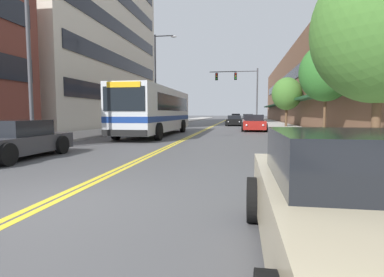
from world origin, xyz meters
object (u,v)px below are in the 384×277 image
Objects in this scene: street_lamp_left_far at (158,74)px; car_black_moving_lead at (234,121)px; car_dark_grey_parked_left_far at (14,141)px; car_charcoal_moving_third at (236,117)px; car_white_parked_right_far at (250,121)px; city_bus at (156,109)px; car_navy_moving_second at (234,120)px; street_tree_right_mid at (326,73)px; car_red_parked_right_mid at (254,123)px; street_lamp_left_near at (34,20)px; car_beige_parked_right_foreground at (357,210)px; traffic_signal_mast at (241,85)px; street_tree_right_far at (287,94)px; street_tree_right_near at (381,29)px; fire_hydrant at (321,142)px; car_silver_parked_right_end at (248,119)px; car_champagne_parked_left_near at (174,121)px.

car_black_moving_lead is at bearing 45.32° from street_lamp_left_far.
car_charcoal_moving_third is at bearing 82.58° from car_dark_grey_parked_left_far.
car_white_parked_right_far is 1.00× the size of car_charcoal_moving_third.
city_bus is 24.18m from car_navy_moving_second.
street_tree_right_mid is (13.18, -10.57, -1.51)m from street_lamp_left_far.
street_lamp_left_near is (-9.35, -15.29, 4.62)m from car_red_parked_right_mid.
traffic_signal_mast reaches higher than car_beige_parked_right_foreground.
street_lamp_left_far is at bearing -166.46° from street_tree_right_far.
car_beige_parked_right_foreground is 0.48× the size of street_lamp_left_near.
street_tree_right_near is at bearing -97.19° from street_tree_right_mid.
traffic_signal_mast is 8.25× the size of fire_hydrant.
street_tree_right_far is (12.91, 21.35, -1.76)m from street_lamp_left_near.
street_tree_right_mid reaches higher than car_charcoal_moving_third.
street_lamp_left_near is at bearing -89.96° from street_lamp_left_far.
car_silver_parked_right_end is 16.27m from street_tree_right_far.
car_charcoal_moving_third is 27.34m from street_tree_right_far.
street_lamp_left_near is (-9.30, -36.95, 4.63)m from car_silver_parked_right_end.
car_navy_moving_second is (-2.07, 8.63, -0.02)m from car_white_parked_right_far.
car_silver_parked_right_end is at bearing 75.87° from street_lamp_left_near.
street_lamp_left_near reaches higher than car_navy_moving_second.
car_black_moving_lead is (-1.91, 10.49, -0.07)m from car_red_parked_right_mid.
car_white_parked_right_far is at bearing 32.26° from street_lamp_left_far.
car_red_parked_right_mid is at bearing -82.96° from car_navy_moving_second.
car_beige_parked_right_foreground is (8.71, -6.01, 0.03)m from car_dark_grey_parked_left_far.
car_silver_parked_right_end is 0.93× the size of car_black_moving_lead.
car_white_parked_right_far is at bearing 103.32° from street_tree_right_mid.
car_beige_parked_right_foreground reaches higher than car_dark_grey_parked_left_far.
city_bus is at bearing -103.81° from car_silver_parked_right_end.
car_red_parked_right_mid is at bearing -120.46° from street_tree_right_far.
car_white_parked_right_far is at bearing -76.48° from car_navy_moving_second.
street_lamp_left_far is 23.84m from street_tree_right_near.
street_lamp_left_near reaches higher than street_tree_right_mid.
city_bus reaches higher than car_white_parked_right_far.
car_white_parked_right_far is 2.48m from car_black_moving_lead.
street_lamp_left_far is 13.43m from street_tree_right_far.
car_champagne_parked_left_near is 0.58× the size of traffic_signal_mast.
car_beige_parked_right_foreground is at bearing -89.78° from car_white_parked_right_far.
car_charcoal_moving_third is at bearing 92.23° from car_beige_parked_right_foreground.
car_silver_parked_right_end is 0.45× the size of street_lamp_left_far.
car_champagne_parked_left_near is 10.28m from traffic_signal_mast.
street_lamp_left_far reaches higher than car_dark_grey_parked_left_far.
car_black_moving_lead is 6.96m from car_navy_moving_second.
car_beige_parked_right_foreground is 0.89× the size of car_white_parked_right_far.
car_navy_moving_second is at bearing 97.64° from street_tree_right_near.
car_dark_grey_parked_left_far is at bearing -72.46° from street_lamp_left_near.
traffic_signal_mast is at bearing 105.44° from car_white_parked_right_far.
city_bus reaches higher than car_black_moving_lead.
car_dark_grey_parked_left_far is 0.98× the size of car_navy_moving_second.
traffic_signal_mast is at bearing -78.03° from car_navy_moving_second.
city_bus is at bearing -82.45° from car_champagne_parked_left_near.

